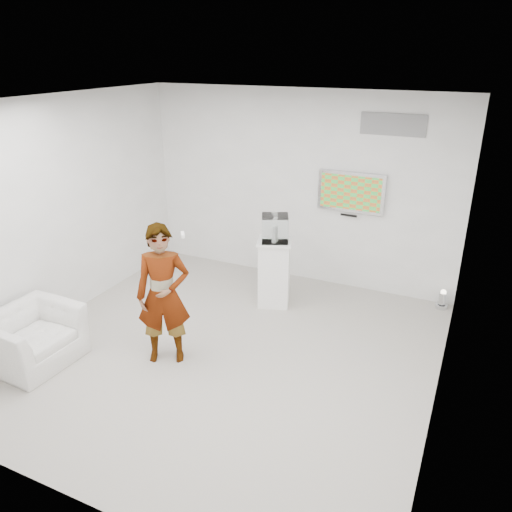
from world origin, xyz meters
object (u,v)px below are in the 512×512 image
at_px(person, 163,295).
at_px(armchair, 32,337).
at_px(pedestal, 274,272).
at_px(floor_uplight, 442,299).
at_px(tv, 351,192).

relative_size(person, armchair, 1.70).
height_order(armchair, pedestal, pedestal).
relative_size(armchair, floor_uplight, 3.65).
height_order(tv, floor_uplight, tv).
height_order(person, pedestal, person).
bearing_deg(tv, armchair, -128.23).
bearing_deg(pedestal, floor_uplight, 21.13).
distance_m(armchair, pedestal, 3.31).
bearing_deg(tv, pedestal, -128.84).
xyz_separation_m(armchair, pedestal, (2.03, 2.60, 0.17)).
bearing_deg(armchair, pedestal, -35.45).
bearing_deg(person, armchair, 179.53).
relative_size(person, floor_uplight, 6.20).
distance_m(tv, pedestal, 1.66).
relative_size(tv, person, 0.58).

